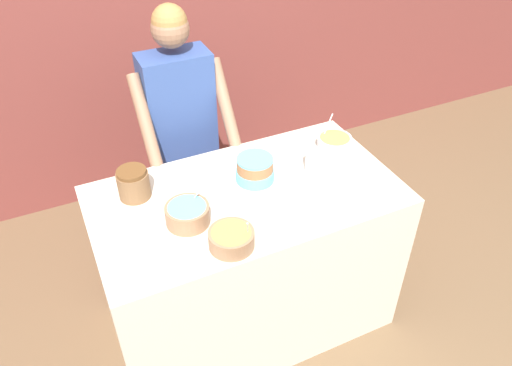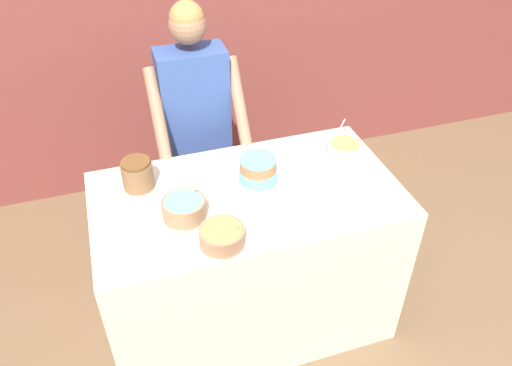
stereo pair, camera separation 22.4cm
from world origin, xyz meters
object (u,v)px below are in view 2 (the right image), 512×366
ceramic_plate (332,201)px  stoneware_jar (138,174)px  cake (258,172)px  drinking_glass (317,164)px  frosting_bowl_blue (184,208)px  frosting_bowl_olive (222,236)px  frosting_bowl_yellow (345,149)px  person_baker (195,115)px

ceramic_plate → stoneware_jar: 0.90m
cake → drinking_glass: 0.29m
frosting_bowl_blue → frosting_bowl_olive: 0.24m
frosting_bowl_yellow → ceramic_plate: 0.39m
frosting_bowl_blue → frosting_bowl_yellow: size_ratio=1.06×
ceramic_plate → frosting_bowl_olive: bearing=-169.5°
person_baker → stoneware_jar: bearing=-128.8°
cake → ceramic_plate: cake is taller
frosting_bowl_yellow → stoneware_jar: (-1.03, 0.06, 0.03)m
frosting_bowl_yellow → ceramic_plate: frosting_bowl_yellow is taller
frosting_bowl_blue → drinking_glass: (0.67, 0.10, 0.02)m
frosting_bowl_blue → drinking_glass: 0.68m
person_baker → frosting_bowl_olive: bearing=-96.0°
frosting_bowl_olive → frosting_bowl_yellow: bearing=29.3°
cake → frosting_bowl_blue: frosting_bowl_blue is taller
frosting_bowl_olive → cake: bearing=52.6°
frosting_bowl_olive → ceramic_plate: (0.54, 0.10, -0.04)m
frosting_bowl_olive → drinking_glass: frosting_bowl_olive is taller
drinking_glass → cake: bearing=172.3°
person_baker → frosting_bowl_blue: person_baker is taller
frosting_bowl_blue → frosting_bowl_yellow: 0.89m
person_baker → ceramic_plate: 0.96m
cake → stoneware_jar: bearing=166.3°
person_baker → stoneware_jar: (-0.37, -0.47, 0.01)m
frosting_bowl_olive → frosting_bowl_yellow: (0.76, 0.42, -0.00)m
frosting_bowl_blue → drinking_glass: frosting_bowl_blue is taller
frosting_bowl_blue → ceramic_plate: size_ratio=0.86×
drinking_glass → ceramic_plate: drinking_glass is taller
drinking_glass → ceramic_plate: bearing=-94.6°
person_baker → ceramic_plate: person_baker is taller
cake → person_baker: bearing=105.8°
drinking_glass → ceramic_plate: 0.22m
person_baker → frosting_bowl_blue: (-0.21, -0.74, -0.01)m
cake → frosting_bowl_olive: frosting_bowl_olive is taller
cake → stoneware_jar: size_ratio=2.27×
person_baker → drinking_glass: bearing=-54.5°
frosting_bowl_blue → person_baker: bearing=73.9°
person_baker → frosting_bowl_blue: size_ratio=8.29×
ceramic_plate → frosting_bowl_blue: bearing=170.3°
frosting_bowl_olive → stoneware_jar: bearing=119.5°
frosting_bowl_blue → stoneware_jar: bearing=120.5°
ceramic_plate → person_baker: bearing=117.2°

